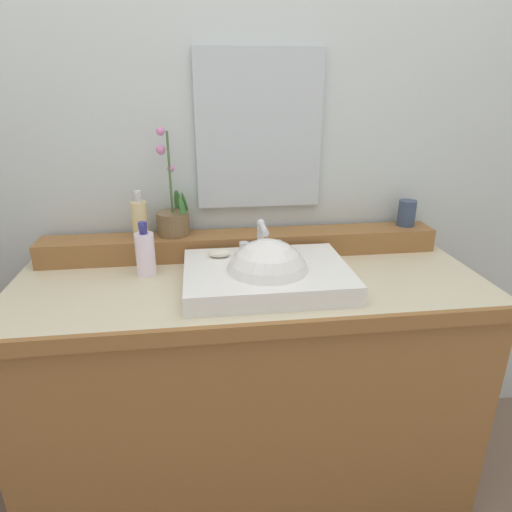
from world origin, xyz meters
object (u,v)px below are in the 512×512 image
(soap_bar, at_px, (220,253))
(lotion_bottle, at_px, (145,253))
(soap_dispenser, at_px, (140,219))
(potted_plant, at_px, (173,217))
(tumbler_cup, at_px, (407,213))
(sink_basin, at_px, (267,279))

(soap_bar, bearing_deg, lotion_bottle, 172.98)
(soap_bar, distance_m, lotion_bottle, 0.24)
(soap_dispenser, bearing_deg, potted_plant, 15.44)
(tumbler_cup, bearing_deg, soap_bar, -165.68)
(soap_dispenser, xyz_separation_m, tumbler_cup, (0.97, 0.02, -0.02))
(potted_plant, bearing_deg, sink_basin, -46.20)
(soap_bar, height_order, tumbler_cup, tumbler_cup)
(sink_basin, relative_size, soap_dispenser, 3.00)
(soap_dispenser, bearing_deg, lotion_bottle, -79.26)
(potted_plant, relative_size, soap_dispenser, 2.21)
(soap_bar, relative_size, potted_plant, 0.19)
(sink_basin, xyz_separation_m, tumbler_cup, (0.57, 0.29, 0.10))
(potted_plant, bearing_deg, soap_dispenser, -164.56)
(soap_dispenser, bearing_deg, sink_basin, -34.12)
(tumbler_cup, bearing_deg, lotion_bottle, -170.86)
(lotion_bottle, bearing_deg, tumbler_cup, 9.14)
(tumbler_cup, bearing_deg, sink_basin, -152.86)
(potted_plant, bearing_deg, lotion_bottle, -118.47)
(soap_bar, bearing_deg, potted_plant, 128.70)
(soap_bar, distance_m, tumbler_cup, 0.74)
(lotion_bottle, bearing_deg, soap_dispenser, 100.74)
(soap_dispenser, distance_m, lotion_bottle, 0.15)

